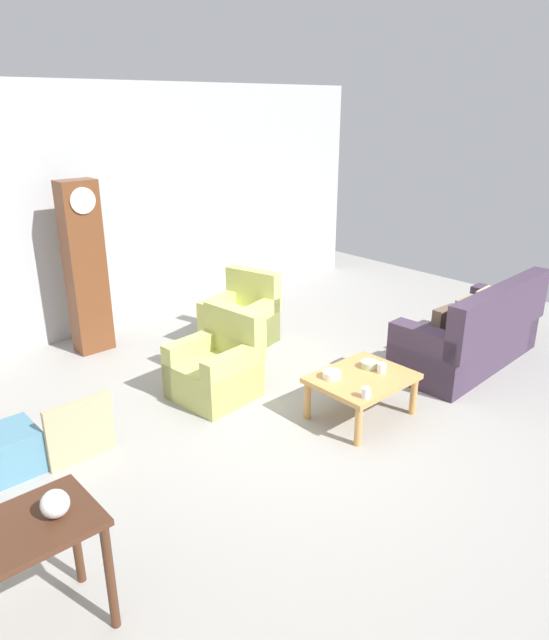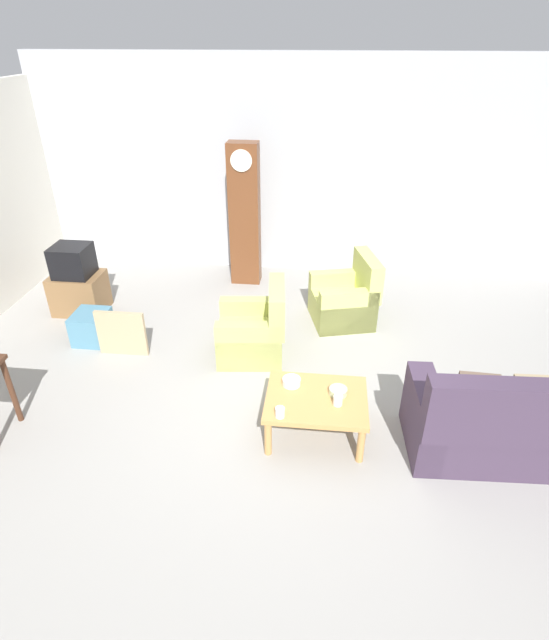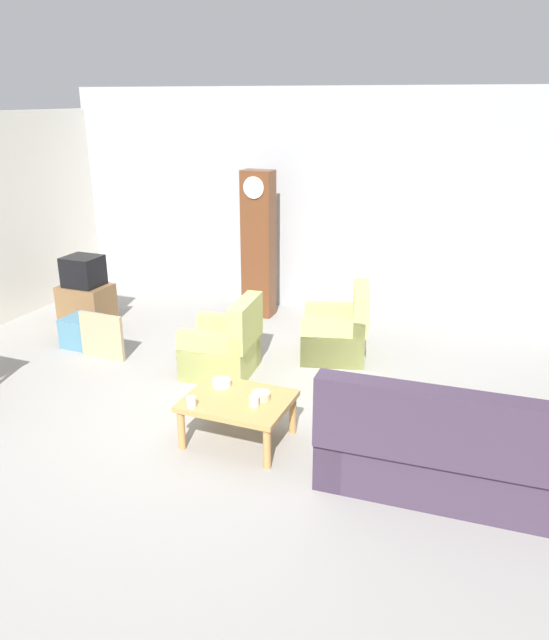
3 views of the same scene
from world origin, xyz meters
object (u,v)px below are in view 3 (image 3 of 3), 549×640
object	(u,v)px
tv_stand_cabinet	(87,304)
storage_box_blue	(82,331)
cup_white_porcelain	(254,401)
cup_blue_rimmed	(191,402)
tv_crt	(83,271)
armchair_olive_near	(224,349)
armchair_olive_far	(338,334)
bowl_shallow_green	(261,395)
grandfather_clock	(258,245)
couch_floral	(450,453)
framed_picture_leaning	(102,336)
coffee_table_wood	(238,404)
bowl_white_stacked	(222,383)

from	to	relation	value
tv_stand_cabinet	storage_box_blue	bearing A→B (deg)	-56.31
cup_white_porcelain	cup_blue_rimmed	bearing A→B (deg)	-156.36
tv_crt	armchair_olive_near	bearing A→B (deg)	-17.51
armchair_olive_near	storage_box_blue	bearing A→B (deg)	177.66
armchair_olive_far	tv_stand_cabinet	world-z (taller)	armchair_olive_far
armchair_olive_far	bowl_shallow_green	size ratio (longest dim) A/B	5.55
grandfather_clock	bowl_shallow_green	world-z (taller)	grandfather_clock
tv_stand_cabinet	cup_white_porcelain	xyz separation A→B (m)	(3.57, -2.20, 0.21)
couch_floral	bowl_shallow_green	bearing A→B (deg)	174.84
framed_picture_leaning	cup_blue_rimmed	distance (m)	2.52
tv_stand_cabinet	armchair_olive_far	bearing A→B (deg)	2.02
grandfather_clock	storage_box_blue	distance (m)	2.71
tv_stand_cabinet	coffee_table_wood	bearing A→B (deg)	-32.18
coffee_table_wood	tv_stand_cabinet	bearing A→B (deg)	147.82
tv_crt	framed_picture_leaning	size ratio (longest dim) A/B	0.80
framed_picture_leaning	bowl_shallow_green	size ratio (longest dim) A/B	3.47
cup_blue_rimmed	tv_crt	bearing A→B (deg)	141.55
armchair_olive_far	framed_picture_leaning	world-z (taller)	armchair_olive_far
grandfather_clock	couch_floral	bearing A→B (deg)	-47.43
tv_stand_cabinet	tv_crt	world-z (taller)	tv_crt
armchair_olive_near	bowl_white_stacked	xyz separation A→B (m)	(0.54, -1.13, 0.17)
coffee_table_wood	cup_white_porcelain	world-z (taller)	cup_white_porcelain
armchair_olive_far	bowl_white_stacked	world-z (taller)	armchair_olive_far
armchair_olive_far	grandfather_clock	bearing A→B (deg)	144.46
cup_blue_rimmed	bowl_white_stacked	size ratio (longest dim) A/B	0.54
armchair_olive_near	armchair_olive_far	xyz separation A→B (m)	(1.10, 0.94, 0.00)
bowl_white_stacked	bowl_shallow_green	distance (m)	0.46
framed_picture_leaning	bowl_shallow_green	xyz separation A→B (m)	(2.58, -1.06, 0.18)
coffee_table_wood	bowl_white_stacked	world-z (taller)	bowl_white_stacked
bowl_white_stacked	bowl_shallow_green	world-z (taller)	bowl_white_stacked
grandfather_clock	tv_crt	size ratio (longest dim) A/B	4.40
couch_floral	tv_stand_cabinet	size ratio (longest dim) A/B	3.14
armchair_olive_near	bowl_shallow_green	distance (m)	1.59
couch_floral	bowl_white_stacked	distance (m)	2.20
grandfather_clock	storage_box_blue	bearing A→B (deg)	-130.61
grandfather_clock	tv_crt	bearing A→B (deg)	-150.52
cup_white_porcelain	grandfather_clock	bearing A→B (deg)	112.47
armchair_olive_near	bowl_shallow_green	size ratio (longest dim) A/B	5.32
couch_floral	framed_picture_leaning	xyz separation A→B (m)	(-4.30, 1.22, -0.07)
tv_stand_cabinet	tv_crt	xyz separation A→B (m)	(0.00, 0.00, 0.49)
tv_crt	cup_white_porcelain	bearing A→B (deg)	-31.64
bowl_white_stacked	armchair_olive_far	bearing A→B (deg)	74.86
armchair_olive_near	bowl_white_stacked	world-z (taller)	armchair_olive_near
cup_white_porcelain	bowl_shallow_green	world-z (taller)	cup_white_porcelain
armchair_olive_far	coffee_table_wood	xyz separation A→B (m)	(-0.31, -2.25, 0.07)
armchair_olive_near	framed_picture_leaning	distance (m)	1.60
tv_stand_cabinet	bowl_white_stacked	size ratio (longest dim) A/B	3.81
framed_picture_leaning	cup_blue_rimmed	size ratio (longest dim) A/B	6.17
storage_box_blue	bowl_shallow_green	world-z (taller)	bowl_shallow_green
armchair_olive_far	cup_blue_rimmed	distance (m)	2.63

